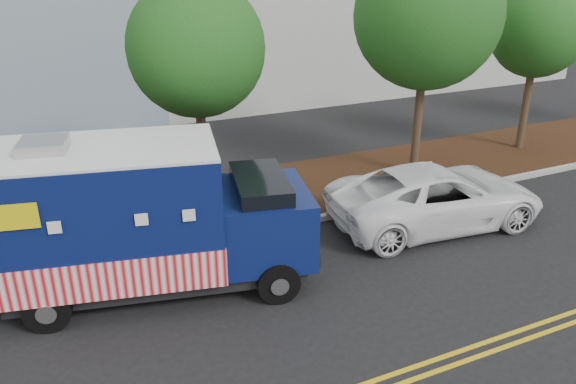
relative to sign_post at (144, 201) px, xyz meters
name	(u,v)px	position (x,y,z in m)	size (l,w,h in m)	color
ground	(210,274)	(0.98, -1.92, -1.20)	(120.00, 120.00, 0.00)	black
curb	(193,244)	(0.98, -0.52, -1.12)	(120.00, 0.18, 0.15)	#9E9E99
mulch_strip	(172,211)	(0.98, 1.58, -1.12)	(120.00, 4.00, 0.15)	black
tree_b	(196,49)	(1.91, 1.43, 3.24)	(3.48, 3.48, 6.19)	#38281C
tree_c	(428,16)	(8.69, 1.07, 3.78)	(4.26, 4.26, 7.12)	#38281C
tree_d	(538,30)	(13.74, 1.60, 3.06)	(3.17, 3.17, 5.86)	#38281C
sign_post	(144,201)	(0.00, 0.00, 0.00)	(0.06, 0.06, 2.40)	#473828
food_truck	(138,223)	(-0.47, -1.89, 0.36)	(6.89, 3.71, 3.45)	black
white_car	(436,196)	(7.16, -1.93, -0.41)	(2.63, 5.71, 1.59)	white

